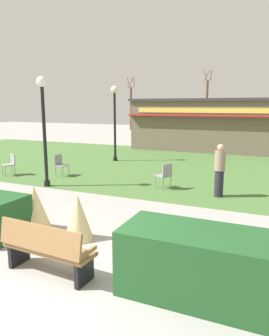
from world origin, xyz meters
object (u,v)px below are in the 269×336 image
object	(u,v)px
cafe_chair_west	(10,163)
parked_car_west_slot	(209,130)
cafe_chair_east	(165,174)
park_bench	(46,249)
lamppost_mid	(44,118)
food_kiosk	(222,124)
lamppost_far	(115,114)
cafe_chair_center	(60,163)
tree_right_bg	(131,107)
trash_bin	(220,274)
person_strolling	(220,170)
tree_left_bg	(206,105)

from	to	relation	value
cafe_chair_west	parked_car_west_slot	world-z (taller)	parked_car_west_slot
cafe_chair_east	park_bench	bearing A→B (deg)	-89.82
lamppost_mid	food_kiosk	world-z (taller)	lamppost_mid
lamppost_far	cafe_chair_center	bearing A→B (deg)	-94.86
cafe_chair_west	cafe_chair_east	size ratio (longest dim) A/B	1.00
cafe_chair_east	tree_right_bg	bearing A→B (deg)	117.05
trash_bin	cafe_chair_east	distance (m)	6.55
trash_bin	person_strolling	world-z (taller)	person_strolling
person_strolling	parked_car_west_slot	xyz separation A→B (m)	(-4.21, 19.82, -0.22)
park_bench	tree_right_bg	bearing A→B (deg)	112.10
lamppost_mid	food_kiosk	xyz separation A→B (m)	(4.12, 12.73, -0.78)
cafe_chair_center	tree_left_bg	bearing A→B (deg)	88.56
lamppost_mid	person_strolling	world-z (taller)	lamppost_mid
parked_car_west_slot	cafe_chair_west	bearing A→B (deg)	-101.97
park_bench	parked_car_west_slot	xyz separation A→B (m)	(-2.35, 25.92, 0.16)
cafe_chair_center	park_bench	bearing A→B (deg)	-54.87
tree_right_bg	park_bench	bearing A→B (deg)	-67.90
trash_bin	food_kiosk	distance (m)	17.51
trash_bin	lamppost_mid	bearing A→B (deg)	146.50
cafe_chair_west	tree_left_bg	world-z (taller)	tree_left_bg
person_strolling	food_kiosk	bearing A→B (deg)	-80.79
person_strolling	park_bench	bearing A→B (deg)	73.62
lamppost_mid	cafe_chair_west	world-z (taller)	lamppost_mid
person_strolling	tree_right_bg	distance (m)	28.56
cafe_chair_east	cafe_chair_west	bearing A→B (deg)	-175.76
trash_bin	person_strolling	distance (m)	5.76
cafe_chair_west	cafe_chair_east	distance (m)	6.60
trash_bin	tree_left_bg	distance (m)	32.66
lamppost_far	parked_car_west_slot	xyz separation A→B (m)	(1.91, 15.15, -1.79)
cafe_chair_center	person_strolling	bearing A→B (deg)	-4.07
cafe_chair_center	parked_car_west_slot	bearing A→B (deg)	83.31
cafe_chair_east	tree_left_bg	xyz separation A→B (m)	(-3.95, 25.95, 2.41)
food_kiosk	cafe_chair_west	bearing A→B (deg)	-119.54
park_bench	food_kiosk	size ratio (longest dim) A/B	0.15
park_bench	lamppost_mid	bearing A→B (deg)	129.00
trash_bin	parked_car_west_slot	world-z (taller)	parked_car_west_slot
lamppost_mid	person_strolling	bearing A→B (deg)	10.97
food_kiosk	tree_left_bg	world-z (taller)	tree_left_bg
lamppost_mid	cafe_chair_west	size ratio (longest dim) A/B	4.31
cafe_chair_east	trash_bin	bearing A→B (deg)	-64.29
lamppost_mid	cafe_chair_west	distance (m)	3.33
lamppost_far	food_kiosk	xyz separation A→B (m)	(4.36, 6.92, -0.78)
cafe_chair_center	lamppost_mid	bearing A→B (deg)	-69.46
trash_bin	food_kiosk	bearing A→B (deg)	98.94
trash_bin	person_strolling	bearing A→B (deg)	99.61
trash_bin	tree_right_bg	size ratio (longest dim) A/B	0.15
lamppost_mid	trash_bin	world-z (taller)	lamppost_mid
lamppost_mid	person_strolling	distance (m)	6.19
food_kiosk	tree_right_bg	size ratio (longest dim) A/B	1.88
cafe_chair_east	parked_car_west_slot	distance (m)	19.72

